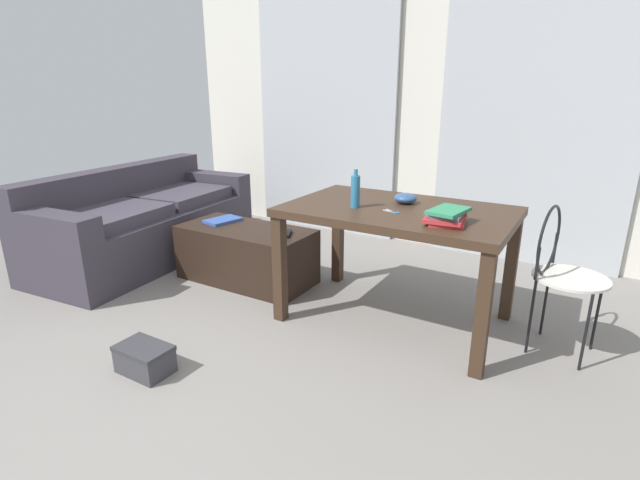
% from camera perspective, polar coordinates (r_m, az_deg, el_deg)
% --- Properties ---
extents(ground_plane, '(7.92, 7.92, 0.00)m').
position_cam_1_polar(ground_plane, '(3.10, -2.31, -10.07)').
color(ground_plane, gray).
extents(wall_back, '(5.12, 0.10, 2.56)m').
position_cam_1_polar(wall_back, '(4.59, 12.11, 15.36)').
color(wall_back, silver).
rests_on(wall_back, ground).
extents(curtains, '(3.50, 0.03, 2.33)m').
position_cam_1_polar(curtains, '(4.52, 11.65, 13.86)').
color(curtains, '#B2B7BC').
rests_on(curtains, ground).
extents(couch, '(1.04, 2.07, 0.78)m').
position_cam_1_polar(couch, '(4.47, -20.36, 1.97)').
color(couch, '#38333D').
rests_on(couch, ground).
extents(coffee_table, '(1.04, 0.50, 0.43)m').
position_cam_1_polar(coffee_table, '(3.74, -8.80, -1.71)').
color(coffee_table, black).
rests_on(coffee_table, ground).
extents(craft_table, '(1.36, 0.87, 0.75)m').
position_cam_1_polar(craft_table, '(2.97, 9.31, 2.04)').
color(craft_table, '#382619').
rests_on(craft_table, ground).
extents(wire_chair, '(0.40, 0.42, 0.84)m').
position_cam_1_polar(wire_chair, '(2.95, 26.80, -2.50)').
color(wire_chair, silver).
rests_on(wire_chair, ground).
extents(bottle_near, '(0.06, 0.06, 0.24)m').
position_cam_1_polar(bottle_near, '(2.91, 4.27, 5.87)').
color(bottle_near, teal).
rests_on(bottle_near, craft_table).
extents(bowl, '(0.14, 0.14, 0.07)m').
position_cam_1_polar(bowl, '(3.07, 10.21, 4.96)').
color(bowl, '#2D4C7A').
rests_on(bowl, craft_table).
extents(book_stack, '(0.24, 0.27, 0.08)m').
position_cam_1_polar(book_stack, '(2.66, 14.98, 2.78)').
color(book_stack, red).
rests_on(book_stack, craft_table).
extents(scissors, '(0.11, 0.07, 0.00)m').
position_cam_1_polar(scissors, '(2.84, 8.76, 3.35)').
color(scissors, '#9EA0A5').
rests_on(scissors, craft_table).
extents(tv_remote_primary, '(0.11, 0.16, 0.02)m').
position_cam_1_polar(tv_remote_primary, '(3.45, -3.97, 0.76)').
color(tv_remote_primary, black).
rests_on(tv_remote_primary, coffee_table).
extents(magazine, '(0.23, 0.30, 0.02)m').
position_cam_1_polar(magazine, '(3.88, -11.57, 2.33)').
color(magazine, '#33519E').
rests_on(magazine, coffee_table).
extents(shoebox, '(0.29, 0.19, 0.15)m').
position_cam_1_polar(shoebox, '(2.76, -20.27, -13.21)').
color(shoebox, '#38383D').
rests_on(shoebox, ground).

